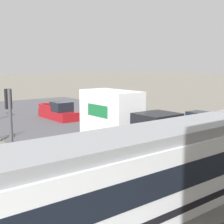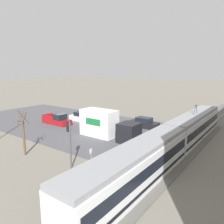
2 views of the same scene
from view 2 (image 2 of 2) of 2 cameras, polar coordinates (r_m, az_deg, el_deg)
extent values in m
plane|color=slate|center=(39.38, -12.63, -2.51)|extent=(320.00, 320.00, 0.00)
cube|color=#4C4C51|center=(39.37, -12.63, -2.45)|extent=(19.08, 37.03, 0.08)
cube|color=#5B5954|center=(27.77, 17.79, -8.54)|extent=(75.22, 4.40, 0.08)
cube|color=gray|center=(27.94, 16.40, -8.08)|extent=(73.72, 0.10, 0.14)
cube|color=gray|center=(27.53, 19.24, -8.56)|extent=(73.72, 0.10, 0.14)
cube|color=white|center=(31.73, 20.72, -3.55)|extent=(15.47, 2.77, 2.79)
cube|color=black|center=(31.65, 20.76, -2.97)|extent=(15.01, 2.80, 0.93)
cube|color=black|center=(31.95, 20.61, -5.05)|extent=(15.32, 2.81, 0.27)
cube|color=gray|center=(31.38, 20.92, -0.73)|extent=(15.47, 2.54, 0.40)
cube|color=white|center=(17.78, 6.13, -14.51)|extent=(15.47, 2.77, 2.79)
cube|color=black|center=(17.64, 6.16, -13.53)|extent=(15.01, 2.80, 0.93)
cube|color=black|center=(18.17, 6.07, -16.96)|extent=(15.32, 2.81, 0.27)
cube|color=gray|center=(17.15, 6.25, -9.69)|extent=(15.47, 2.54, 0.40)
cylinder|color=#2D2D33|center=(31.67, 21.24, 0.74)|extent=(0.66, 0.07, 1.15)
cylinder|color=#2D2D33|center=(30.81, 20.79, 0.50)|extent=(0.66, 0.07, 1.15)
cube|color=#2D2D33|center=(31.15, 21.09, 1.61)|extent=(1.10, 0.08, 0.06)
cube|color=black|center=(27.54, 4.46, -5.41)|extent=(2.56, 2.35, 2.45)
cube|color=white|center=(30.13, -3.38, -2.80)|extent=(2.56, 4.99, 3.60)
cube|color=#196B38|center=(29.09, -5.01, -2.61)|extent=(0.02, 2.50, 0.90)
cube|color=maroon|center=(37.76, -14.26, -2.36)|extent=(1.94, 5.45, 0.88)
cube|color=black|center=(36.99, -13.57, -1.16)|extent=(1.78, 1.85, 0.95)
cube|color=maroon|center=(37.96, -16.45, -1.34)|extent=(0.12, 2.72, 0.51)
cube|color=maroon|center=(39.03, -14.38, -0.89)|extent=(0.12, 2.72, 0.51)
cube|color=maroon|center=(39.63, -16.72, -0.83)|extent=(1.78, 0.22, 0.51)
cube|color=red|center=(39.35, -17.63, -1.61)|extent=(0.14, 0.04, 0.18)
cube|color=black|center=(34.91, 8.33, -3.21)|extent=(1.86, 4.64, 0.91)
cube|color=black|center=(34.72, 8.37, -1.95)|extent=(1.60, 2.41, 0.67)
cube|color=silver|center=(38.99, -8.10, -1.66)|extent=(1.71, 4.26, 0.93)
cube|color=black|center=(38.82, -8.13, -0.50)|extent=(1.47, 2.22, 0.68)
cylinder|color=#47474C|center=(20.62, -10.82, -8.60)|extent=(0.16, 0.16, 4.51)
cube|color=black|center=(20.22, -11.35, -3.74)|extent=(0.28, 0.22, 0.95)
sphere|color=#390606|center=(20.23, -11.62, -2.81)|extent=(0.18, 0.18, 0.18)
sphere|color=#3C2C06|center=(20.30, -11.58, -3.69)|extent=(0.18, 0.18, 0.18)
sphere|color=green|center=(20.39, -11.55, -4.56)|extent=(0.18, 0.18, 0.18)
cylinder|color=brown|center=(25.35, -21.99, -6.60)|extent=(0.24, 0.24, 3.54)
cylinder|color=brown|center=(24.64, -22.88, -1.55)|extent=(0.09, 0.99, 1.36)
cylinder|color=brown|center=(24.53, -22.10, -1.25)|extent=(1.19, 0.09, 1.65)
cylinder|color=brown|center=(24.89, -21.90, -1.36)|extent=(0.09, 0.99, 1.36)
cylinder|color=brown|center=(24.95, -22.71, -1.10)|extent=(1.19, 0.09, 1.65)
cylinder|color=gray|center=(19.88, -5.44, -12.63)|extent=(0.06, 0.06, 2.30)
cube|color=white|center=(19.54, -5.56, -10.11)|extent=(0.32, 0.02, 0.44)
cube|color=red|center=(19.55, -5.58, -10.11)|extent=(0.31, 0.01, 0.10)
camera|label=1|loc=(8.70, 33.99, -14.90)|focal=50.00mm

